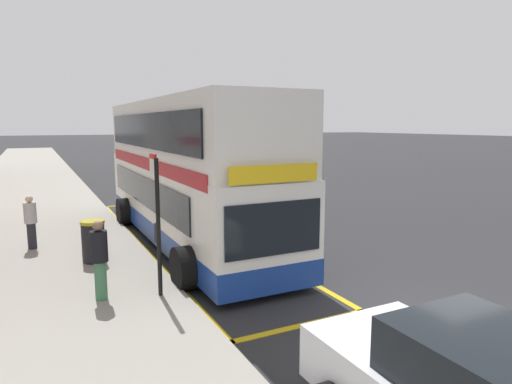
% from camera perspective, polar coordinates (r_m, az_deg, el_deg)
% --- Properties ---
extents(ground_plane, '(260.00, 260.00, 0.00)m').
position_cam_1_polar(ground_plane, '(38.29, -16.48, 2.79)').
color(ground_plane, '#28282B').
extents(pavement_near, '(6.00, 76.00, 0.14)m').
position_cam_1_polar(pavement_near, '(37.70, -27.01, 2.22)').
color(pavement_near, gray).
rests_on(pavement_near, ground).
extents(double_decker_bus, '(3.22, 11.49, 4.40)m').
position_cam_1_polar(double_decker_bus, '(14.14, -8.98, 1.98)').
color(double_decker_bus, white).
rests_on(double_decker_bus, ground).
extents(bus_bay_markings, '(3.03, 14.28, 0.01)m').
position_cam_1_polar(bus_bay_markings, '(14.72, -9.17, -5.93)').
color(bus_bay_markings, gold).
rests_on(bus_bay_markings, ground).
extents(bus_stop_sign, '(0.09, 0.51, 2.95)m').
position_cam_1_polar(bus_stop_sign, '(9.39, -12.56, -2.87)').
color(bus_stop_sign, black).
rests_on(bus_stop_sign, pavement_near).
extents(parked_car_maroon_behind, '(2.09, 4.20, 1.62)m').
position_cam_1_polar(parked_car_maroon_behind, '(34.62, -10.34, 3.75)').
color(parked_car_maroon_behind, maroon).
rests_on(parked_car_maroon_behind, ground).
extents(pedestrian_waiting_near_sign, '(0.34, 0.34, 1.64)m').
position_cam_1_polar(pedestrian_waiting_near_sign, '(9.62, -19.41, -7.87)').
color(pedestrian_waiting_near_sign, '#3F724C').
rests_on(pedestrian_waiting_near_sign, pavement_near).
extents(pedestrian_further_back, '(0.34, 0.34, 1.55)m').
position_cam_1_polar(pedestrian_further_back, '(14.27, -26.91, -3.24)').
color(pedestrian_further_back, '#26262D').
rests_on(pedestrian_further_back, pavement_near).
extents(litter_bin, '(0.61, 0.61, 1.09)m').
position_cam_1_polar(litter_bin, '(12.36, -20.12, -5.91)').
color(litter_bin, black).
rests_on(litter_bin, pavement_near).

